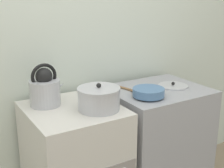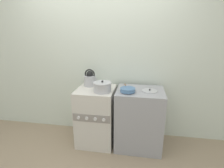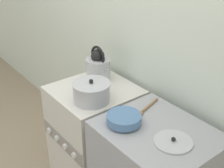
# 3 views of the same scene
# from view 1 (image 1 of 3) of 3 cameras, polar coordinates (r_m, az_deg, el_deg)

# --- Properties ---
(wall_back) EXTENTS (7.00, 0.06, 2.50)m
(wall_back) POSITION_cam_1_polar(r_m,az_deg,el_deg) (2.10, -11.62, 8.59)
(wall_back) COLOR silver
(wall_back) RESTS_ON ground_plane
(counter) EXTENTS (0.66, 0.55, 0.88)m
(counter) POSITION_cam_1_polar(r_m,az_deg,el_deg) (2.35, 7.93, -11.15)
(counter) COLOR #99999E
(counter) RESTS_ON ground_plane
(kettle) EXTENTS (0.22, 0.18, 0.26)m
(kettle) POSITION_cam_1_polar(r_m,az_deg,el_deg) (1.91, -12.15, -0.92)
(kettle) COLOR #B2B2B7
(kettle) RESTS_ON stove
(cooking_pot) EXTENTS (0.25, 0.25, 0.16)m
(cooking_pot) POSITION_cam_1_polar(r_m,az_deg,el_deg) (1.81, -2.42, -2.67)
(cooking_pot) COLOR #B2B2B7
(cooking_pot) RESTS_ON stove
(enamel_bowl) EXTENTS (0.20, 0.20, 0.06)m
(enamel_bowl) POSITION_cam_1_polar(r_m,az_deg,el_deg) (1.99, 6.69, -1.51)
(enamel_bowl) COLOR #4C729E
(enamel_bowl) RESTS_ON counter
(loose_pot_lid) EXTENTS (0.21, 0.21, 0.03)m
(loose_pot_lid) POSITION_cam_1_polar(r_m,az_deg,el_deg) (2.25, 11.09, -0.31)
(loose_pot_lid) COLOR #B2B2B7
(loose_pot_lid) RESTS_ON counter
(wooden_spoon) EXTENTS (0.09, 0.23, 0.02)m
(wooden_spoon) POSITION_cam_1_polar(r_m,az_deg,el_deg) (2.14, 2.43, -0.81)
(wooden_spoon) COLOR olive
(wooden_spoon) RESTS_ON counter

